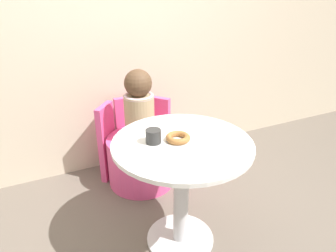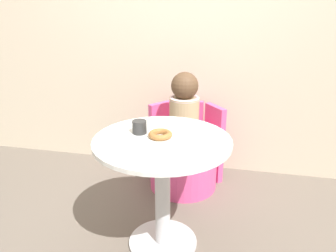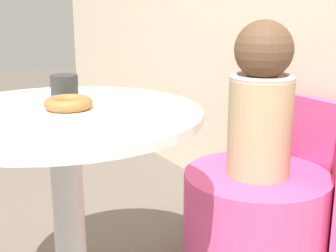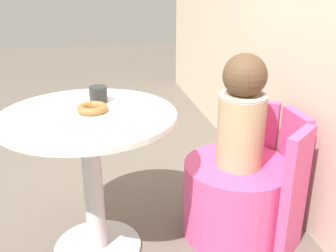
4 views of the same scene
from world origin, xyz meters
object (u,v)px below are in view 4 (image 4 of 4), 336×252
at_px(round_table, 91,153).
at_px(donut, 92,108).
at_px(tub_chair, 236,198).
at_px(child_figure, 242,113).
at_px(cup, 98,94).

xyz_separation_m(round_table, donut, (-0.02, 0.02, 0.21)).
relative_size(round_table, tub_chair, 1.44).
xyz_separation_m(round_table, child_figure, (0.01, 0.73, 0.14)).
bearing_deg(donut, cup, 165.56).
bearing_deg(cup, tub_chair, 76.84).
bearing_deg(round_table, cup, 159.22).
distance_m(round_table, child_figure, 0.75).
relative_size(round_table, donut, 5.73).
relative_size(round_table, child_figure, 1.41).
distance_m(tub_chair, child_figure, 0.48).
bearing_deg(round_table, child_figure, 89.47).
height_order(round_table, child_figure, child_figure).
xyz_separation_m(round_table, tub_chair, (0.01, 0.73, -0.34)).
bearing_deg(cup, round_table, -20.78).
xyz_separation_m(tub_chair, donut, (-0.02, -0.71, 0.55)).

